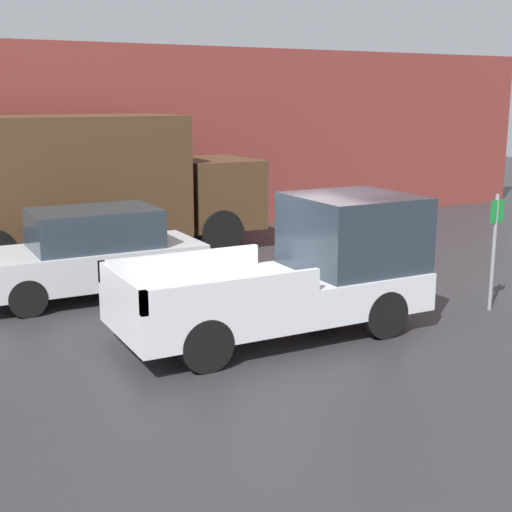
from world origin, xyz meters
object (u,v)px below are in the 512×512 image
car (91,253)px  delivery_truck (69,182)px  pickup_truck (302,271)px  parking_sign (494,245)px

car → delivery_truck: bearing=82.5°
pickup_truck → parking_sign: 3.70m
car → parking_sign: size_ratio=2.03×
car → parking_sign: (6.14, -4.30, 0.35)m
delivery_truck → car: bearing=-97.5°
delivery_truck → parking_sign: 9.67m
pickup_truck → parking_sign: bearing=-9.4°
delivery_truck → parking_sign: size_ratio=4.07×
pickup_truck → delivery_truck: 7.53m
pickup_truck → parking_sign: pickup_truck is taller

